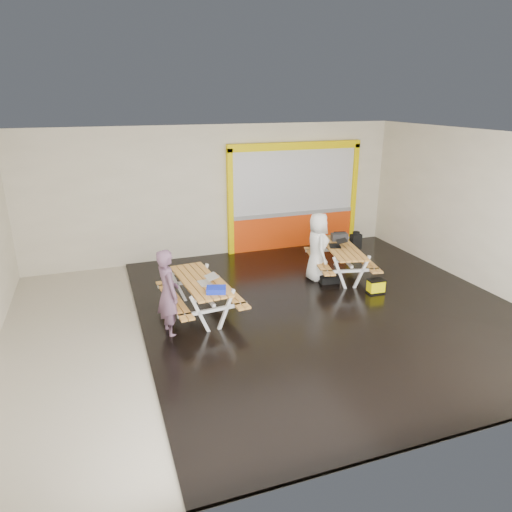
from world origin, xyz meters
name	(u,v)px	position (x,y,z in m)	size (l,w,h in m)	color
room	(272,233)	(0.00, 0.00, 1.75)	(10.02, 8.02, 3.52)	beige
deck	(327,307)	(1.25, 0.00, 0.03)	(7.50, 7.98, 0.05)	black
kiosk	(294,199)	(2.20, 3.93, 1.44)	(3.88, 0.16, 3.00)	#EC410B
picnic_table_left	(200,288)	(-1.30, 0.52, 0.60)	(1.50, 2.08, 0.79)	gold
picnic_table_right	(341,254)	(2.34, 1.42, 0.61)	(1.71, 2.21, 0.79)	gold
person_left	(168,293)	(-2.00, -0.02, 0.82)	(0.60, 0.40, 1.65)	#67475D
person_right	(318,247)	(1.73, 1.47, 0.83)	(0.80, 0.52, 1.63)	white
laptop_left	(207,281)	(-1.20, 0.30, 0.84)	(0.38, 0.35, 0.15)	silver
laptop_right	(337,244)	(2.26, 1.49, 0.85)	(0.50, 0.47, 0.17)	black
blue_pouch	(216,290)	(-1.15, -0.18, 0.84)	(0.35, 0.25, 0.10)	#1326C7
toolbox	(339,237)	(2.54, 1.90, 0.88)	(0.42, 0.27, 0.23)	black
backpack	(356,241)	(3.03, 1.93, 0.72)	(0.28, 0.19, 0.45)	black
dark_case	(329,279)	(1.90, 1.16, 0.13)	(0.44, 0.33, 0.16)	black
fluke_bag	(376,286)	(2.58, 0.26, 0.20)	(0.38, 0.25, 0.32)	black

